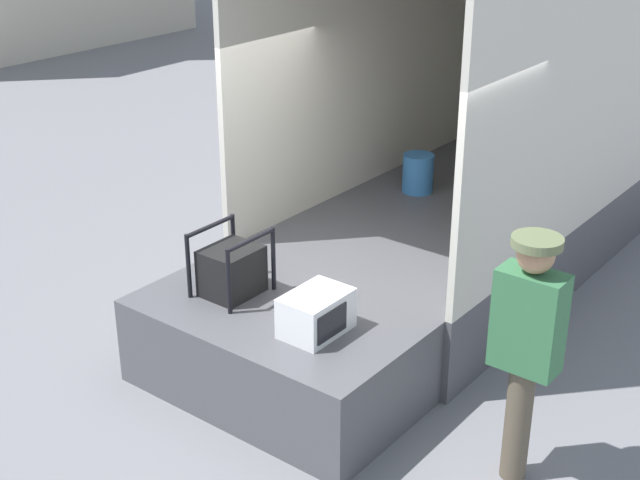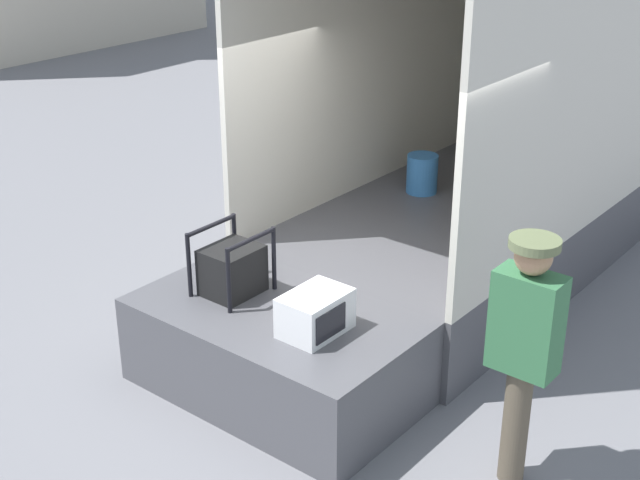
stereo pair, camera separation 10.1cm
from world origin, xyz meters
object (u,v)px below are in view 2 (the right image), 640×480
microwave (315,313)px  worker_person (525,336)px  box_truck (546,138)px  portable_generator (234,269)px

microwave → worker_person: size_ratio=0.29×
box_truck → portable_generator: 4.60m
microwave → worker_person: bearing=-79.8°
box_truck → portable_generator: size_ratio=11.90×
microwave → portable_generator: (0.10, 0.92, 0.05)m
microwave → portable_generator: portable_generator is taller
box_truck → microwave: 4.70m
portable_generator → worker_person: worker_person is taller
microwave → box_truck: bearing=5.5°
box_truck → portable_generator: (-4.58, 0.47, -0.06)m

